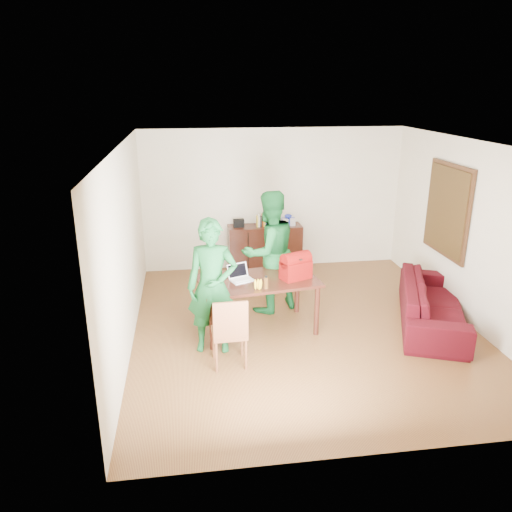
{
  "coord_description": "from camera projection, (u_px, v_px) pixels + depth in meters",
  "views": [
    {
      "loc": [
        -1.65,
        -6.55,
        3.44
      ],
      "look_at": [
        -0.69,
        0.25,
        1.08
      ],
      "focal_mm": 35.0,
      "sensor_mm": 36.0,
      "label": 1
    }
  ],
  "objects": [
    {
      "name": "bottle",
      "position": [
        266.0,
        282.0,
        6.82
      ],
      "size": [
        0.07,
        0.07,
        0.18
      ],
      "primitive_type": "cylinder",
      "rotation": [
        0.0,
        0.0,
        -0.1
      ],
      "color": "#523112",
      "rests_on": "table"
    },
    {
      "name": "table",
      "position": [
        258.0,
        286.0,
        7.2
      ],
      "size": [
        1.81,
        1.18,
        0.79
      ],
      "rotation": [
        0.0,
        0.0,
        0.14
      ],
      "color": "black",
      "rests_on": "ground"
    },
    {
      "name": "chair",
      "position": [
        230.0,
        345.0,
        6.4
      ],
      "size": [
        0.45,
        0.43,
        0.96
      ],
      "rotation": [
        0.0,
        0.0,
        0.03
      ],
      "color": "brown",
      "rests_on": "ground"
    },
    {
      "name": "room",
      "position": [
        305.0,
        242.0,
        7.17
      ],
      "size": [
        5.2,
        5.7,
        2.9
      ],
      "color": "#482212",
      "rests_on": "ground"
    },
    {
      "name": "bananas",
      "position": [
        258.0,
        287.0,
        6.82
      ],
      "size": [
        0.17,
        0.12,
        0.06
      ],
      "primitive_type": null,
      "rotation": [
        0.0,
        0.0,
        -0.22
      ],
      "color": "yellow",
      "rests_on": "table"
    },
    {
      "name": "person_near",
      "position": [
        212.0,
        287.0,
        6.58
      ],
      "size": [
        0.73,
        0.53,
        1.84
      ],
      "primitive_type": "imported",
      "rotation": [
        0.0,
        0.0,
        -0.14
      ],
      "color": "#135626",
      "rests_on": "ground"
    },
    {
      "name": "person_far",
      "position": [
        269.0,
        252.0,
        7.78
      ],
      "size": [
        1.16,
        1.06,
        1.94
      ],
      "primitive_type": "imported",
      "rotation": [
        0.0,
        0.0,
        3.57
      ],
      "color": "#155F28",
      "rests_on": "ground"
    },
    {
      "name": "sofa",
      "position": [
        433.0,
        303.0,
        7.51
      ],
      "size": [
        1.65,
        2.41,
        0.66
      ],
      "primitive_type": "imported",
      "rotation": [
        0.0,
        0.0,
        1.19
      ],
      "color": "#35070D",
      "rests_on": "ground"
    },
    {
      "name": "laptop",
      "position": [
        242.0,
        278.0,
        7.11
      ],
      "size": [
        0.37,
        0.31,
        0.22
      ],
      "rotation": [
        0.0,
        0.0,
        0.36
      ],
      "color": "white",
      "rests_on": "table"
    },
    {
      "name": "red_bag",
      "position": [
        296.0,
        268.0,
        7.16
      ],
      "size": [
        0.48,
        0.39,
        0.31
      ],
      "primitive_type": "cube",
      "rotation": [
        0.0,
        0.0,
        0.39
      ],
      "color": "maroon",
      "rests_on": "table"
    }
  ]
}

